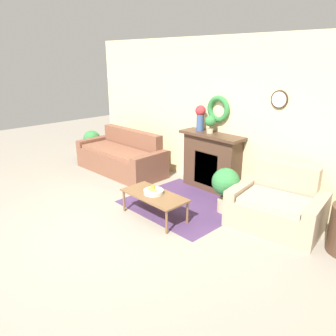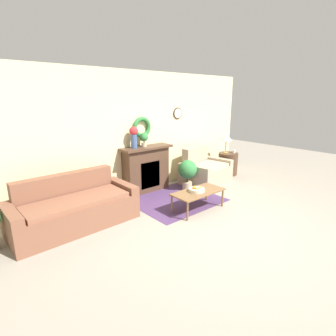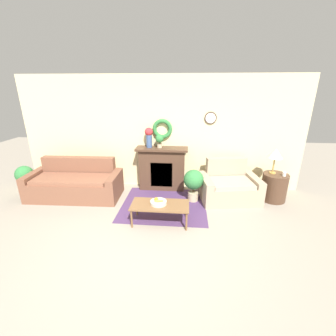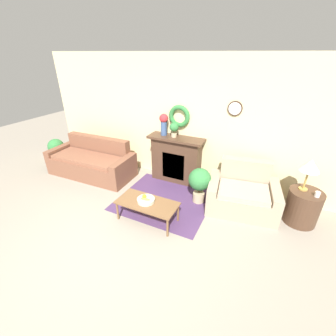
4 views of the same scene
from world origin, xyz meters
TOP-DOWN VIEW (x-y plane):
  - ground_plane at (0.00, 0.00)m, footprint 16.00×16.00m
  - floor_rug at (0.21, 1.64)m, footprint 1.80×1.60m
  - wall_back at (0.00, 2.68)m, footprint 6.80×0.16m
  - fireplace at (0.08, 2.48)m, footprint 1.23×0.41m
  - couch_left at (-1.87, 1.87)m, footprint 2.08×0.94m
  - loveseat_right at (1.64, 2.06)m, footprint 1.37×1.07m
  - coffee_table at (0.21, 0.96)m, footprint 1.06×0.50m
  - fruit_bowl at (0.18, 0.97)m, footprint 0.30×0.30m
  - side_table_by_loveseat at (2.64, 2.09)m, footprint 0.54×0.54m
  - table_lamp at (2.57, 2.15)m, footprint 0.32×0.32m
  - mug at (2.76, 2.00)m, footprint 0.08×0.08m
  - vase_on_mantel_left at (-0.23, 2.48)m, footprint 0.19×0.19m
  - potted_plant_on_mantel at (0.03, 2.46)m, footprint 0.19×0.19m
  - potted_plant_floor_by_loveseat at (0.84, 1.89)m, footprint 0.44×0.44m

SIDE VIEW (x-z plane):
  - ground_plane at x=0.00m, z-range 0.00..0.00m
  - floor_rug at x=0.21m, z-range 0.00..0.01m
  - loveseat_right at x=1.64m, z-range -0.14..0.74m
  - side_table_by_loveseat at x=2.64m, z-range 0.00..0.62m
  - couch_left at x=-1.87m, z-range -0.12..0.74m
  - coffee_table at x=0.21m, z-range 0.15..0.53m
  - fruit_bowl at x=0.18m, z-range 0.36..0.48m
  - potted_plant_floor_by_loveseat at x=0.84m, z-range 0.10..0.82m
  - fireplace at x=0.08m, z-range 0.01..1.06m
  - mug at x=2.76m, z-range 0.62..0.71m
  - table_lamp at x=2.57m, z-range 0.78..1.34m
  - potted_plant_on_mantel at x=0.03m, z-range 1.10..1.41m
  - vase_on_mantel_left at x=-0.23m, z-range 1.10..1.57m
  - wall_back at x=0.00m, z-range 0.00..2.70m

